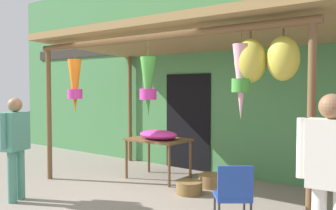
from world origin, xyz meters
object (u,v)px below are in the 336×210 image
object	(u,v)px
display_table	(158,143)
folding_chair	(233,193)
shopper_by_bananas	(331,170)
flower_heap_on_table	(159,135)
wicker_basket_by_table	(189,188)
wicker_basket_spare	(212,181)
customer_foreground	(16,141)

from	to	relation	value
display_table	folding_chair	xyz separation A→B (m)	(2.38, -1.56, -0.17)
folding_chair	shopper_by_bananas	size ratio (longest dim) A/B	0.51
flower_heap_on_table	wicker_basket_by_table	bearing A→B (deg)	-22.08
folding_chair	wicker_basket_by_table	world-z (taller)	folding_chair
wicker_basket_by_table	wicker_basket_spare	distance (m)	0.60
customer_foreground	wicker_basket_by_table	bearing A→B (deg)	45.46
folding_chair	customer_foreground	xyz separation A→B (m)	(-3.23, -0.79, 0.41)
customer_foreground	shopper_by_bananas	xyz separation A→B (m)	(4.35, 0.46, 0.07)
wicker_basket_by_table	customer_foreground	bearing A→B (deg)	-134.54
wicker_basket_by_table	shopper_by_bananas	world-z (taller)	shopper_by_bananas
flower_heap_on_table	shopper_by_bananas	xyz separation A→B (m)	(3.42, -1.81, 0.13)
wicker_basket_spare	shopper_by_bananas	xyz separation A→B (m)	(2.42, -2.03, 0.88)
display_table	flower_heap_on_table	distance (m)	0.21
display_table	wicker_basket_spare	bearing A→B (deg)	7.43
customer_foreground	flower_heap_on_table	bearing A→B (deg)	67.82
folding_chair	shopper_by_bananas	distance (m)	1.27
folding_chair	flower_heap_on_table	bearing A→B (deg)	147.16
shopper_by_bananas	customer_foreground	bearing A→B (deg)	-173.92
display_table	flower_heap_on_table	bearing A→B (deg)	-44.97
shopper_by_bananas	wicker_basket_by_table	bearing A→B (deg)	150.05
flower_heap_on_table	wicker_basket_by_table	xyz separation A→B (m)	(0.94, -0.38, -0.75)
display_table	customer_foreground	distance (m)	2.52
flower_heap_on_table	wicker_basket_by_table	size ratio (longest dim) A/B	1.83
folding_chair	wicker_basket_by_table	distance (m)	1.80
folding_chair	customer_foreground	size ratio (longest dim) A/B	0.54
display_table	shopper_by_bananas	size ratio (longest dim) A/B	0.67
wicker_basket_by_table	customer_foreground	size ratio (longest dim) A/B	0.27
display_table	wicker_basket_spare	world-z (taller)	display_table
folding_chair	customer_foreground	world-z (taller)	customer_foreground
flower_heap_on_table	shopper_by_bananas	world-z (taller)	shopper_by_bananas
wicker_basket_spare	wicker_basket_by_table	bearing A→B (deg)	-96.46
display_table	flower_heap_on_table	xyz separation A→B (m)	(0.08, -0.08, 0.17)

